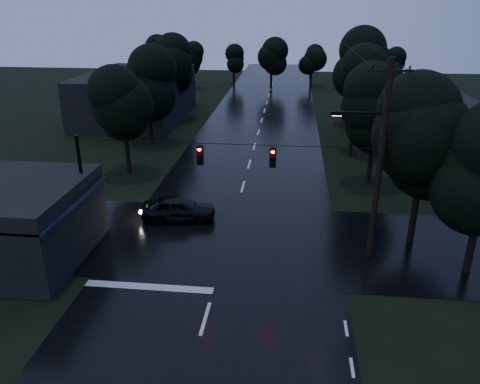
# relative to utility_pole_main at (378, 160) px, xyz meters

# --- Properties ---
(main_road) EXTENTS (12.00, 120.00, 0.02)m
(main_road) POSITION_rel_utility_pole_main_xyz_m (-7.41, 19.00, -5.26)
(main_road) COLOR black
(main_road) RESTS_ON ground
(cross_street) EXTENTS (60.00, 9.00, 0.02)m
(cross_street) POSITION_rel_utility_pole_main_xyz_m (-7.41, 1.00, -5.26)
(cross_street) COLOR black
(cross_street) RESTS_ON ground
(building_far_right) EXTENTS (10.00, 14.00, 4.40)m
(building_far_right) POSITION_rel_utility_pole_main_xyz_m (6.59, 23.00, -3.06)
(building_far_right) COLOR black
(building_far_right) RESTS_ON ground
(building_far_left) EXTENTS (10.00, 16.00, 5.00)m
(building_far_left) POSITION_rel_utility_pole_main_xyz_m (-21.41, 29.00, -2.76)
(building_far_left) COLOR black
(building_far_left) RESTS_ON ground
(utility_pole_main) EXTENTS (3.50, 0.30, 10.00)m
(utility_pole_main) POSITION_rel_utility_pole_main_xyz_m (0.00, 0.00, 0.00)
(utility_pole_main) COLOR black
(utility_pole_main) RESTS_ON ground
(utility_pole_far) EXTENTS (2.00, 0.30, 7.50)m
(utility_pole_far) POSITION_rel_utility_pole_main_xyz_m (0.89, 17.00, -1.38)
(utility_pole_far) COLOR black
(utility_pole_far) RESTS_ON ground
(anchor_pole_left) EXTENTS (0.18, 0.18, 6.00)m
(anchor_pole_left) POSITION_rel_utility_pole_main_xyz_m (-14.91, 0.00, -2.26)
(anchor_pole_left) COLOR black
(anchor_pole_left) RESTS_ON ground
(span_signals) EXTENTS (15.00, 0.37, 1.12)m
(span_signals) POSITION_rel_utility_pole_main_xyz_m (-6.85, -0.01, -0.01)
(span_signals) COLOR black
(span_signals) RESTS_ON ground
(tree_corner_near) EXTENTS (4.48, 4.48, 9.44)m
(tree_corner_near) POSITION_rel_utility_pole_main_xyz_m (2.59, 2.00, 0.74)
(tree_corner_near) COLOR black
(tree_corner_near) RESTS_ON ground
(tree_left_a) EXTENTS (3.92, 3.92, 8.26)m
(tree_left_a) POSITION_rel_utility_pole_main_xyz_m (-16.41, 11.00, -0.02)
(tree_left_a) COLOR black
(tree_left_a) RESTS_ON ground
(tree_left_b) EXTENTS (4.20, 4.20, 8.85)m
(tree_left_b) POSITION_rel_utility_pole_main_xyz_m (-17.01, 19.00, 0.36)
(tree_left_b) COLOR black
(tree_left_b) RESTS_ON ground
(tree_left_c) EXTENTS (4.48, 4.48, 9.44)m
(tree_left_c) POSITION_rel_utility_pole_main_xyz_m (-17.61, 29.00, 0.74)
(tree_left_c) COLOR black
(tree_left_c) RESTS_ON ground
(tree_right_a) EXTENTS (4.20, 4.20, 8.85)m
(tree_right_a) POSITION_rel_utility_pole_main_xyz_m (1.59, 11.00, 0.36)
(tree_right_a) COLOR black
(tree_right_a) RESTS_ON ground
(tree_right_b) EXTENTS (4.48, 4.48, 9.44)m
(tree_right_b) POSITION_rel_utility_pole_main_xyz_m (2.19, 19.00, 0.74)
(tree_right_b) COLOR black
(tree_right_b) RESTS_ON ground
(tree_right_c) EXTENTS (4.76, 4.76, 10.03)m
(tree_right_c) POSITION_rel_utility_pole_main_xyz_m (2.79, 29.00, 1.11)
(tree_right_c) COLOR black
(tree_right_c) RESTS_ON ground
(car) EXTENTS (4.54, 2.24, 1.49)m
(car) POSITION_rel_utility_pole_main_xyz_m (-10.68, 3.23, -4.51)
(car) COLOR black
(car) RESTS_ON ground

